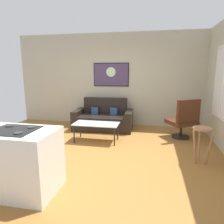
{
  "coord_description": "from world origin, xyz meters",
  "views": [
    {
      "loc": [
        1.12,
        -3.78,
        1.67
      ],
      "look_at": [
        0.17,
        0.9,
        0.7
      ],
      "focal_mm": 32.35,
      "sensor_mm": 36.0,
      "label": 1
    }
  ],
  "objects": [
    {
      "name": "back_wall",
      "position": [
        0.0,
        2.42,
        1.4
      ],
      "size": [
        6.4,
        0.05,
        2.8
      ],
      "primitive_type": "cube",
      "color": "#B4AE97",
      "rests_on": "ground"
    },
    {
      "name": "window",
      "position": [
        2.59,
        0.9,
        1.44
      ],
      "size": [
        0.03,
        1.26,
        1.59
      ],
      "color": "silver"
    },
    {
      "name": "wall_painting",
      "position": [
        -0.16,
        2.38,
        1.57
      ],
      "size": [
        1.1,
        0.03,
        0.71
      ],
      "color": "black"
    },
    {
      "name": "armchair",
      "position": [
        1.91,
        1.34,
        0.48
      ],
      "size": [
        0.84,
        0.83,
        1.01
      ],
      "color": "black",
      "rests_on": "ground"
    },
    {
      "name": "bar_stool",
      "position": [
        2.03,
        -0.05,
        0.53
      ],
      "size": [
        0.38,
        0.38,
        0.68
      ],
      "color": "#A16E4B",
      "rests_on": "ground"
    },
    {
      "name": "coffee_table",
      "position": [
        -0.18,
        0.72,
        0.41
      ],
      "size": [
        1.08,
        0.52,
        0.44
      ],
      "color": "silver",
      "rests_on": "ground"
    },
    {
      "name": "ground",
      "position": [
        0.0,
        0.0,
        -0.02
      ],
      "size": [
        6.4,
        6.4,
        0.04
      ],
      "primitive_type": "cube",
      "color": "#99642D"
    },
    {
      "name": "couch",
      "position": [
        -0.26,
        1.81,
        0.28
      ],
      "size": [
        1.71,
        0.94,
        0.88
      ],
      "color": "black",
      "rests_on": "ground"
    }
  ]
}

